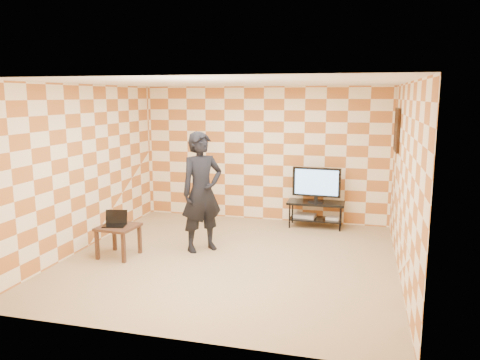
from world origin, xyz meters
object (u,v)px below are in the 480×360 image
Objects in this scene: tv_stand at (316,209)px; tv at (316,183)px; person at (202,192)px; side_table at (118,231)px.

tv_stand is 1.18× the size of tv.
person is at bearing -132.26° from tv.
person is (-1.67, -1.84, 0.11)m from tv.
tv_stand is at bearing 3.12° from person.
tv is 2.49m from person.
person is (-1.67, -1.85, 0.61)m from tv_stand.
side_table is at bearing -139.02° from tv_stand.
tv reaches higher than side_table.
tv_stand is 3.78m from side_table.
tv reaches higher than tv_stand.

